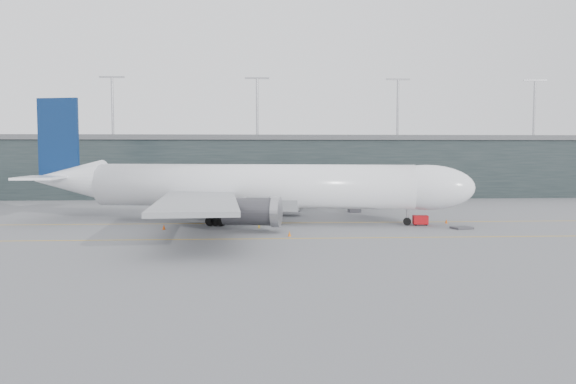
{
  "coord_description": "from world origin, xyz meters",
  "views": [
    {
      "loc": [
        4.48,
        -90.98,
        10.95
      ],
      "look_at": [
        9.56,
        -4.0,
        4.85
      ],
      "focal_mm": 35.0,
      "sensor_mm": 36.0,
      "label": 1
    }
  ],
  "objects": [
    {
      "name": "cone_wing_port",
      "position": [
        8.25,
        9.55,
        0.38
      ],
      "size": [
        0.47,
        0.47,
        0.75
      ],
      "primitive_type": "cone",
      "color": "#D2620B",
      "rests_on": "ground"
    },
    {
      "name": "uld_a",
      "position": [
        -3.67,
        10.34,
        1.1
      ],
      "size": [
        2.58,
        2.21,
        2.08
      ],
      "rotation": [
        0.0,
        0.0,
        -0.18
      ],
      "color": "#3B3B41",
      "rests_on": "ground"
    },
    {
      "name": "baggage_dolly",
      "position": [
        34.2,
        -12.26,
        0.16
      ],
      "size": [
        3.16,
        2.79,
        0.27
      ],
      "primitive_type": "cube",
      "rotation": [
        0.0,
        0.0,
        0.28
      ],
      "color": "#3A3A3F",
      "rests_on": "ground"
    },
    {
      "name": "jet_bridge",
      "position": [
        21.57,
        25.3,
        5.27
      ],
      "size": [
        9.36,
        46.2,
        7.04
      ],
      "rotation": [
        0.0,
        0.0,
        0.13
      ],
      "color": "#2C2B30",
      "rests_on": "ground"
    },
    {
      "name": "cone_tail",
      "position": [
        -8.6,
        -10.62,
        0.38
      ],
      "size": [
        0.48,
        0.48,
        0.76
      ],
      "primitive_type": "cone",
      "color": "#CB470B",
      "rests_on": "ground"
    },
    {
      "name": "uld_c",
      "position": [
        -0.6,
        11.29,
        1.0
      ],
      "size": [
        2.42,
        2.11,
        1.91
      ],
      "rotation": [
        0.0,
        0.0,
        -0.23
      ],
      "color": "#3B3B41",
      "rests_on": "ground"
    },
    {
      "name": "gse_cart",
      "position": [
        29.41,
        -7.98,
        0.83
      ],
      "size": [
        2.29,
        1.57,
        1.49
      ],
      "rotation": [
        0.0,
        0.0,
        -0.08
      ],
      "color": "#AC0C12",
      "rests_on": "ground"
    },
    {
      "name": "taxiline_a",
      "position": [
        0.0,
        -4.0,
        0.01
      ],
      "size": [
        160.0,
        0.25,
        0.02
      ],
      "primitive_type": "cube",
      "color": "gold",
      "rests_on": "ground"
    },
    {
      "name": "ground",
      "position": [
        0.0,
        0.0,
        0.0
      ],
      "size": [
        320.0,
        320.0,
        0.0
      ],
      "primitive_type": "plane",
      "color": "slate",
      "rests_on": "ground"
    },
    {
      "name": "taxiline_lead_main",
      "position": [
        5.0,
        20.0,
        0.01
      ],
      "size": [
        0.25,
        60.0,
        0.02
      ],
      "primitive_type": "cube",
      "color": "gold",
      "rests_on": "ground"
    },
    {
      "name": "uld_b",
      "position": [
        -2.7,
        10.49,
        1.08
      ],
      "size": [
        2.75,
        2.49,
        2.05
      ],
      "rotation": [
        0.0,
        0.0,
        0.37
      ],
      "color": "#3B3B41",
      "rests_on": "ground"
    },
    {
      "name": "cone_wing_stbd",
      "position": [
        8.92,
        -18.18,
        0.36
      ],
      "size": [
        0.45,
        0.45,
        0.71
      ],
      "primitive_type": "cone",
      "color": "orange",
      "rests_on": "ground"
    },
    {
      "name": "cone_nose",
      "position": [
        34.1,
        -6.0,
        0.34
      ],
      "size": [
        0.42,
        0.42,
        0.67
      ],
      "primitive_type": "cone",
      "color": "orange",
      "rests_on": "ground"
    },
    {
      "name": "terminal",
      "position": [
        -0.0,
        58.0,
        7.62
      ],
      "size": [
        240.0,
        36.0,
        29.0
      ],
      "color": "black",
      "rests_on": "ground"
    },
    {
      "name": "main_aircraft",
      "position": [
        3.42,
        -2.81,
        5.6
      ],
      "size": [
        70.68,
        65.36,
        19.96
      ],
      "rotation": [
        0.0,
        0.0,
        -0.22
      ],
      "color": "white",
      "rests_on": "ground"
    },
    {
      "name": "taxiline_b",
      "position": [
        0.0,
        -20.0,
        0.01
      ],
      "size": [
        160.0,
        0.25,
        0.02
      ],
      "primitive_type": "cube",
      "color": "gold",
      "rests_on": "ground"
    }
  ]
}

